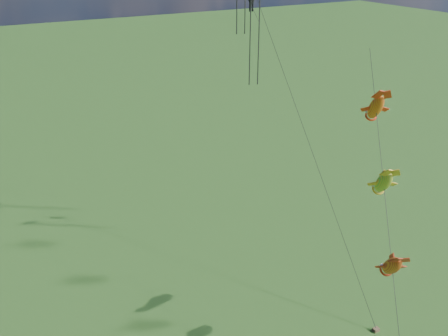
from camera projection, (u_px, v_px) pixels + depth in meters
fish_windsock_rig at (388, 225)px, 25.57m from camera, size 7.91×13.98×17.27m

